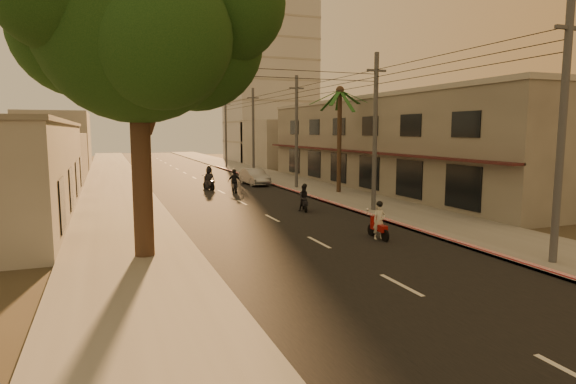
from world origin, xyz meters
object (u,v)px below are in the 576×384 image
(scooter_red, at_px, (379,222))
(scooter_mid_b, at_px, (234,182))
(palm_tree, at_px, (340,96))
(scooter_far_a, at_px, (209,179))
(parked_car, at_px, (254,177))
(broadleaf_tree, at_px, (147,21))
(scooter_mid_a, at_px, (305,198))

(scooter_red, relative_size, scooter_mid_b, 0.94)
(palm_tree, bearing_deg, scooter_far_a, 147.61)
(scooter_mid_b, xyz_separation_m, parked_car, (2.95, 4.47, -0.09))
(broadleaf_tree, xyz_separation_m, palm_tree, (14.61, 13.86, -1.33))
(scooter_red, xyz_separation_m, scooter_mid_b, (-1.85, 17.58, 0.07))
(parked_car, bearing_deg, scooter_mid_a, -97.84)
(broadleaf_tree, height_order, scooter_mid_a, broadleaf_tree)
(scooter_mid_b, bearing_deg, scooter_mid_a, -74.33)
(scooter_red, bearing_deg, scooter_mid_a, 92.69)
(palm_tree, height_order, scooter_far_a, palm_tree)
(broadleaf_tree, relative_size, palm_tree, 1.48)
(scooter_mid_b, bearing_deg, scooter_far_a, 129.46)
(broadleaf_tree, bearing_deg, palm_tree, 43.48)
(broadleaf_tree, relative_size, scooter_red, 7.07)
(palm_tree, distance_m, scooter_far_a, 11.99)
(broadleaf_tree, xyz_separation_m, scooter_mid_a, (9.15, 7.43, -7.73))
(parked_car, bearing_deg, scooter_red, -95.65)
(palm_tree, bearing_deg, scooter_mid_b, 155.43)
(broadleaf_tree, distance_m, palm_tree, 20.18)
(broadleaf_tree, bearing_deg, scooter_mid_a, 39.06)
(scooter_far_a, bearing_deg, palm_tree, -45.41)
(palm_tree, relative_size, scooter_far_a, 4.24)
(broadleaf_tree, relative_size, scooter_mid_b, 6.63)
(palm_tree, distance_m, scooter_red, 16.56)
(scooter_mid_b, height_order, parked_car, scooter_mid_b)
(broadleaf_tree, distance_m, scooter_red, 12.11)
(palm_tree, xyz_separation_m, scooter_far_a, (-8.63, 5.47, -6.28))
(scooter_mid_a, bearing_deg, palm_tree, 65.09)
(broadleaf_tree, height_order, scooter_far_a, broadleaf_tree)
(scooter_red, xyz_separation_m, parked_car, (1.10, 22.06, -0.02))
(scooter_red, distance_m, scooter_mid_b, 17.68)
(scooter_mid_a, bearing_deg, parked_car, 100.39)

